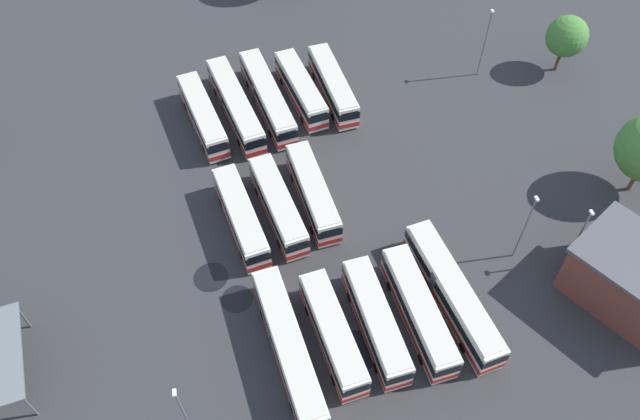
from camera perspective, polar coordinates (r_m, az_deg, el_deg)
The scene contains 23 objects.
ground_plane at distance 66.21m, azimuth -0.48°, elevation 0.40°, with size 111.76×111.76×0.00m, color #333335.
bus_row0_slot0 at distance 74.24m, azimuth -10.66°, elevation 8.47°, with size 12.79×4.88×3.51m.
bus_row0_slot1 at distance 75.01m, azimuth -7.75°, elevation 9.49°, with size 15.28×5.23×3.51m.
bus_row0_slot2 at distance 75.66m, azimuth -4.82°, elevation 10.25°, with size 15.28×4.71×3.51m.
bus_row0_slot3 at distance 76.48m, azimuth -1.76°, elevation 10.97°, with size 12.33×4.44×3.51m.
bus_row0_slot4 at distance 77.00m, azimuth 1.18°, elevation 11.31°, with size 12.85×3.63×3.51m.
bus_row1_slot0 at distance 63.43m, azimuth -7.24°, elevation -0.62°, with size 12.15×4.46×3.51m.
bus_row1_slot1 at distance 63.97m, azimuth -3.84°, elevation 0.40°, with size 12.22×4.40×3.51m.
bus_row1_slot2 at distance 64.96m, azimuth -0.66°, elevation 1.62°, with size 12.24×3.62×3.51m.
bus_row2_slot0 at distance 55.36m, azimuth -2.89°, elevation -12.41°, with size 15.26×4.24×3.51m.
bus_row2_slot1 at distance 55.89m, azimuth 1.19°, elevation -11.22°, with size 11.80×3.95×3.51m.
bus_row2_slot2 at distance 56.67m, azimuth 5.12°, elevation -10.07°, with size 12.11×3.47×3.51m.
bus_row2_slot3 at distance 57.63m, azimuth 9.00°, elevation -9.11°, with size 12.83×3.60×3.51m.
bus_row2_slot4 at distance 59.15m, azimuth 11.97°, elevation -7.43°, with size 15.28×4.77×3.51m.
depot_building at distance 64.03m, azimuth 26.96°, elevation -5.80°, with size 14.15×12.94×6.07m.
lamp_post_near_entrance at distance 50.78m, azimuth -12.33°, elevation -17.70°, with size 0.56×0.28×8.99m.
lamp_post_by_building at distance 61.51m, azimuth 18.26°, elevation -1.37°, with size 0.56×0.28×8.98m.
lamp_post_far_corner at distance 80.93m, azimuth 14.86°, elevation 14.71°, with size 0.56×0.28×9.38m.
lamp_post_mid_lot at distance 63.10m, azimuth 22.59°, elevation -2.20°, with size 0.56×0.28×8.08m.
tree_east_edge at distance 84.81m, azimuth 21.64°, elevation 14.54°, with size 5.06×5.06×7.61m.
puddle_back_corner at distance 61.89m, azimuth -9.96°, elevation -6.08°, with size 3.39×3.39×0.01m, color black.
puddle_front_lane at distance 57.30m, azimuth 3.46°, elevation -12.72°, with size 4.05×4.05×0.01m, color black.
puddle_centre_drain at distance 60.22m, azimuth -7.58°, elevation -8.07°, with size 3.05×3.05×0.01m, color black.
Camera 1 is at (40.79, -8.17, 51.51)m, focal length 35.00 mm.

